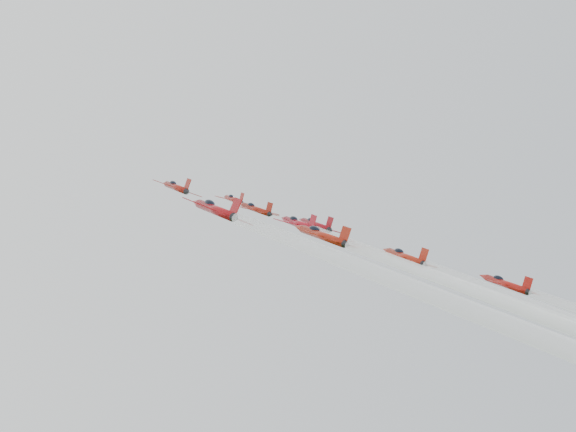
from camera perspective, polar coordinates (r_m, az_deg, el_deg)
jet_lead at (r=162.13m, az=-3.92°, el=1.19°), size 8.58×10.99×6.97m
jet_row2_left at (r=142.27m, az=-7.99°, el=2.06°), size 9.53×12.20×7.74m
jet_row2_center at (r=145.84m, az=-2.32°, el=0.52°), size 8.66×11.08×7.03m
jet_row2_right at (r=152.53m, az=1.94°, el=-0.60°), size 10.30×13.19×8.37m
jet_center at (r=95.75m, az=14.88°, el=-5.60°), size 10.05×94.74×56.27m
jet_rear_farleft at (r=62.34m, az=13.16°, el=-6.90°), size 10.39×97.98×58.20m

